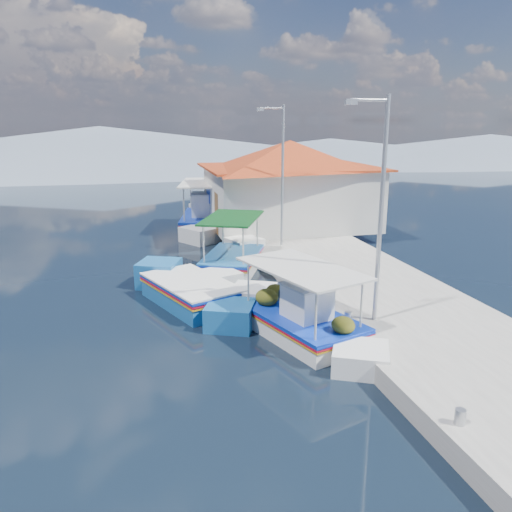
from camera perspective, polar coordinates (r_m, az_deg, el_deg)
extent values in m
plane|color=black|center=(11.76, -3.51, -14.96)|extent=(160.00, 160.00, 0.00)
cube|color=#B0ACA4|center=(18.64, 11.13, -2.85)|extent=(5.00, 44.00, 0.50)
cylinder|color=#A5A8AD|center=(10.38, 21.89, -16.38)|extent=(0.20, 0.20, 0.30)
cylinder|color=#A5A8AD|center=(14.25, 10.23, -6.74)|extent=(0.20, 0.20, 0.30)
cylinder|color=#A5A8AD|center=(19.59, 3.15, -0.50)|extent=(0.20, 0.20, 0.30)
cylinder|color=#A5A8AD|center=(25.22, -0.82, 3.03)|extent=(0.20, 0.20, 0.30)
cube|color=white|center=(14.48, 5.00, -8.17)|extent=(2.98, 4.13, 0.81)
cube|color=white|center=(16.74, 5.01, -4.54)|extent=(1.82, 1.82, 0.90)
cube|color=white|center=(12.32, 5.00, -12.53)|extent=(1.77, 1.77, 0.77)
cube|color=#0D30AF|center=(14.34, 5.03, -6.78)|extent=(3.07, 4.25, 0.05)
cube|color=red|center=(14.36, 5.03, -7.04)|extent=(3.07, 4.25, 0.04)
cube|color=gold|center=(14.38, 5.02, -7.26)|extent=(3.07, 4.25, 0.03)
cube|color=#0D30AF|center=(14.31, 5.04, -6.56)|extent=(3.07, 4.22, 0.04)
cube|color=brown|center=(14.32, 5.04, -6.66)|extent=(2.81, 4.01, 0.04)
cube|color=white|center=(13.92, 5.08, -5.24)|extent=(1.34, 1.39, 0.94)
cube|color=silver|center=(13.75, 5.13, -3.33)|extent=(1.46, 1.50, 0.05)
cylinder|color=beige|center=(15.58, 2.32, -2.13)|extent=(0.06, 0.06, 1.37)
cylinder|color=beige|center=(15.59, 7.86, -2.25)|extent=(0.06, 0.06, 1.37)
cylinder|color=beige|center=(12.63, 1.67, -6.29)|extent=(0.06, 0.06, 1.37)
cylinder|color=beige|center=(12.65, 8.55, -6.43)|extent=(0.06, 0.06, 1.37)
cube|color=silver|center=(13.88, 5.17, -1.39)|extent=(3.07, 4.16, 0.06)
ellipsoid|color=#434813|center=(15.36, 3.77, -4.14)|extent=(0.65, 0.72, 0.49)
ellipsoid|color=#434813|center=(15.79, 5.99, -3.81)|extent=(0.55, 0.60, 0.41)
ellipsoid|color=#434813|center=(12.82, 5.84, -8.30)|extent=(0.58, 0.64, 0.44)
sphere|color=red|center=(14.62, 8.46, -3.63)|extent=(0.34, 0.34, 0.34)
cube|color=white|center=(20.49, -2.64, -1.08)|extent=(3.14, 3.95, 0.89)
cube|color=white|center=(22.34, -6.14, 0.51)|extent=(1.74, 1.74, 0.98)
cube|color=white|center=(18.76, 1.40, -2.59)|extent=(1.69, 1.69, 0.84)
cube|color=#0D30AF|center=(20.37, -2.65, 0.03)|extent=(3.24, 4.07, 0.06)
cube|color=red|center=(20.39, -2.65, -0.17)|extent=(3.24, 4.07, 0.05)
cube|color=gold|center=(20.41, -2.65, -0.35)|extent=(3.24, 4.07, 0.04)
cube|color=#195B9B|center=(20.36, -2.65, 0.21)|extent=(3.24, 4.04, 0.05)
cube|color=brown|center=(20.37, -2.65, 0.13)|extent=(2.98, 3.83, 0.05)
cylinder|color=beige|center=(20.98, -6.68, 2.60)|extent=(0.07, 0.07, 1.50)
cylinder|color=beige|center=(21.78, -3.31, 3.13)|extent=(0.07, 0.07, 1.50)
cylinder|color=beige|center=(18.60, -1.94, 1.09)|extent=(0.07, 0.07, 1.50)
cylinder|color=beige|center=(19.50, 1.62, 1.75)|extent=(0.07, 0.07, 1.50)
cube|color=#0C3E17|center=(20.03, -2.70, 4.28)|extent=(3.23, 3.99, 0.07)
cube|color=#195B9B|center=(16.91, -7.22, -4.61)|extent=(3.13, 4.07, 1.01)
cube|color=#195B9B|center=(19.09, -5.34, -1.86)|extent=(1.80, 1.80, 1.11)
cube|color=#195B9B|center=(14.81, -9.61, -7.59)|extent=(1.75, 1.75, 0.95)
cube|color=#0D30AF|center=(16.76, -7.27, -3.11)|extent=(3.22, 4.19, 0.06)
cube|color=red|center=(16.78, -7.26, -3.38)|extent=(3.22, 4.19, 0.05)
cube|color=gold|center=(16.81, -7.26, -3.62)|extent=(3.22, 4.19, 0.04)
cube|color=white|center=(16.73, -7.28, -2.87)|extent=(3.22, 4.16, 0.05)
cube|color=brown|center=(16.74, -7.28, -2.97)|extent=(2.96, 3.94, 0.05)
cube|color=white|center=(28.33, -5.67, 3.46)|extent=(3.26, 4.93, 1.07)
cube|color=white|center=(31.11, -7.63, 4.68)|extent=(2.35, 2.35, 1.18)
cube|color=white|center=(25.67, -3.38, 2.30)|extent=(2.29, 2.29, 1.01)
cube|color=#0D30AF|center=(28.24, -5.69, 4.44)|extent=(3.36, 5.08, 0.07)
cube|color=red|center=(28.26, -5.69, 4.26)|extent=(3.36, 5.08, 0.06)
cube|color=gold|center=(28.27, -5.69, 4.10)|extent=(3.36, 5.08, 0.04)
cube|color=#0D30AF|center=(28.23, -5.70, 4.60)|extent=(3.37, 5.04, 0.06)
cube|color=brown|center=(28.23, -5.70, 4.53)|extent=(3.06, 4.80, 0.06)
cube|color=white|center=(27.81, -5.48, 5.67)|extent=(1.58, 1.70, 1.24)
cube|color=silver|center=(27.72, -5.52, 6.98)|extent=(1.72, 1.84, 0.07)
cylinder|color=beige|center=(29.57, -8.77, 6.67)|extent=(0.08, 0.08, 1.80)
cylinder|color=beige|center=(30.18, -5.32, 6.94)|extent=(0.08, 0.08, 1.80)
cylinder|color=beige|center=(26.00, -6.23, 5.63)|extent=(0.08, 0.08, 1.80)
cylinder|color=beige|center=(26.69, -2.40, 5.95)|extent=(0.08, 0.08, 1.80)
cube|color=silver|center=(27.96, -5.79, 8.16)|extent=(3.38, 4.95, 0.08)
cube|color=silver|center=(26.56, 3.76, 6.57)|extent=(8.00, 6.00, 3.00)
cube|color=#AE3B18|center=(26.38, 3.82, 9.90)|extent=(8.64, 6.48, 0.10)
pyramid|color=#AE3B18|center=(26.33, 3.85, 11.31)|extent=(10.49, 10.49, 1.40)
cube|color=brown|center=(24.76, -4.40, 4.77)|extent=(0.06, 1.00, 2.00)
cube|color=#0D30AF|center=(27.10, -5.31, 6.92)|extent=(0.06, 1.20, 0.90)
cylinder|color=#A5A8AD|center=(13.82, 13.82, 4.69)|extent=(0.12, 0.12, 6.00)
cylinder|color=#A5A8AD|center=(13.40, 12.63, 16.70)|extent=(1.00, 0.08, 0.08)
cube|color=#A5A8AD|center=(13.19, 10.58, 16.62)|extent=(0.30, 0.14, 0.14)
cylinder|color=#A5A8AD|center=(22.11, 2.98, 8.81)|extent=(0.12, 0.12, 6.00)
cylinder|color=#A5A8AD|center=(21.85, 1.78, 16.23)|extent=(1.00, 0.08, 0.08)
cube|color=#A5A8AD|center=(21.72, 0.45, 16.11)|extent=(0.30, 0.14, 0.14)
cone|color=slate|center=(66.21, -16.98, 11.37)|extent=(96.00, 96.00, 5.50)
cone|color=slate|center=(71.39, 8.35, 11.38)|extent=(76.80, 76.80, 3.80)
cone|color=slate|center=(84.01, 24.67, 10.86)|extent=(89.60, 89.60, 4.20)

